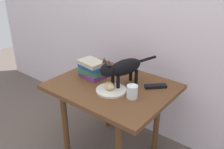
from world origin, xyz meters
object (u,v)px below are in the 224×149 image
(cat, at_px, (122,68))
(side_table, at_px, (112,95))
(bread_roll, at_px, (109,86))
(plate, at_px, (111,90))
(candle_jar, at_px, (132,92))
(tv_remote, at_px, (156,86))
(book_stack, at_px, (92,69))

(cat, bearing_deg, side_table, -150.59)
(bread_roll, bearing_deg, plate, 37.59)
(side_table, distance_m, plate, 0.12)
(bread_roll, relative_size, candle_jar, 0.94)
(side_table, height_order, candle_jar, candle_jar)
(side_table, relative_size, tv_remote, 5.48)
(candle_jar, bearing_deg, tv_remote, 76.56)
(book_stack, height_order, candle_jar, book_stack)
(cat, bearing_deg, tv_remote, 31.17)
(book_stack, bearing_deg, bread_roll, -21.02)
(plate, height_order, bread_roll, bread_roll)
(side_table, xyz_separation_m, candle_jar, (0.21, -0.06, 0.12))
(book_stack, relative_size, candle_jar, 2.31)
(bread_roll, xyz_separation_m, cat, (0.02, 0.11, 0.09))
(bread_roll, bearing_deg, book_stack, 158.98)
(bread_roll, relative_size, cat, 0.17)
(bread_roll, bearing_deg, side_table, 117.16)
(cat, distance_m, tv_remote, 0.26)
(bread_roll, distance_m, tv_remote, 0.32)
(side_table, bearing_deg, cat, 29.41)
(cat, bearing_deg, plate, -94.29)
(tv_remote, bearing_deg, side_table, 165.43)
(book_stack, relative_size, tv_remote, 1.31)
(candle_jar, bearing_deg, book_stack, 170.37)
(bread_roll, relative_size, tv_remote, 0.53)
(side_table, bearing_deg, tv_remote, 30.77)
(book_stack, bearing_deg, candle_jar, -9.63)
(book_stack, xyz_separation_m, candle_jar, (0.40, -0.07, -0.03))
(plate, xyz_separation_m, cat, (0.01, 0.11, 0.13))
(side_table, distance_m, book_stack, 0.24)
(plate, distance_m, bread_roll, 0.03)
(side_table, bearing_deg, plate, -55.33)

